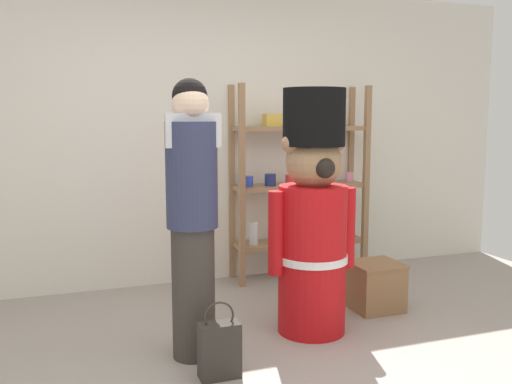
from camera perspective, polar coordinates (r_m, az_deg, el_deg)
The scene contains 6 objects.
back_wall at distance 4.99m, azimuth -6.57°, elevation 5.69°, with size 6.40×0.12×2.60m, color silver.
merchandise_shelf at distance 5.12m, azimuth 4.49°, elevation 0.90°, with size 1.26×0.35×1.75m.
teddy_bear_guard at distance 3.79m, azimuth 5.81°, elevation -2.64°, with size 0.64×0.48×1.66m.
person_shopper at distance 3.37m, azimuth -6.52°, elevation -2.09°, with size 0.32×0.31×1.70m.
shopping_bag at distance 3.29m, azimuth -3.75°, elevation -15.69°, with size 0.23×0.12×0.45m.
display_crate at distance 4.44m, azimuth 12.04°, elevation -9.34°, with size 0.37×0.36×0.37m.
Camera 1 is at (-1.14, -2.66, 1.48)m, focal length 39.24 mm.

